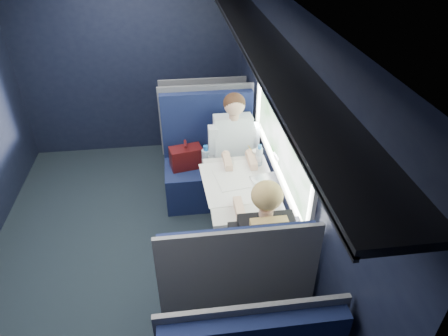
{
  "coord_description": "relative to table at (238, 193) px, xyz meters",
  "views": [
    {
      "loc": [
        0.53,
        -2.86,
        2.88
      ],
      "look_at": [
        0.9,
        0.0,
        0.95
      ],
      "focal_mm": 32.0,
      "sensor_mm": 36.0,
      "label": 1
    }
  ],
  "objects": [
    {
      "name": "ground",
      "position": [
        -1.03,
        0.0,
        -0.67
      ],
      "size": [
        2.8,
        4.2,
        0.01
      ],
      "primitive_type": "cube",
      "color": "black"
    },
    {
      "name": "room_shell",
      "position": [
        -1.01,
        0.0,
        0.81
      ],
      "size": [
        3.0,
        4.4,
        2.4
      ],
      "color": "black",
      "rests_on": "ground"
    },
    {
      "name": "table",
      "position": [
        0.0,
        0.0,
        0.0
      ],
      "size": [
        0.62,
        1.0,
        0.74
      ],
      "color": "#54565E",
      "rests_on": "ground"
    },
    {
      "name": "seat_bay_near",
      "position": [
        -0.19,
        0.87,
        -0.24
      ],
      "size": [
        1.04,
        0.62,
        1.26
      ],
      "color": "#0B1233",
      "rests_on": "ground"
    },
    {
      "name": "seat_bay_far",
      "position": [
        -0.18,
        -0.87,
        -0.25
      ],
      "size": [
        1.04,
        0.62,
        1.26
      ],
      "color": "#0B1233",
      "rests_on": "ground"
    },
    {
      "name": "seat_row_front",
      "position": [
        -0.18,
        1.8,
        -0.25
      ],
      "size": [
        1.04,
        0.51,
        1.16
      ],
      "color": "#0B1233",
      "rests_on": "ground"
    },
    {
      "name": "man",
      "position": [
        0.07,
        0.7,
        0.06
      ],
      "size": [
        0.53,
        0.56,
        1.32
      ],
      "color": "black",
      "rests_on": "ground"
    },
    {
      "name": "woman",
      "position": [
        0.07,
        -0.71,
        0.06
      ],
      "size": [
        0.53,
        0.56,
        1.32
      ],
      "color": "black",
      "rests_on": "ground"
    },
    {
      "name": "papers",
      "position": [
        -0.08,
        0.07,
        0.08
      ],
      "size": [
        0.51,
        0.71,
        0.01
      ],
      "primitive_type": "cube",
      "rotation": [
        0.0,
        0.0,
        0.05
      ],
      "color": "white",
      "rests_on": "table"
    },
    {
      "name": "laptop",
      "position": [
        0.33,
        -0.02,
        0.15
      ],
      "size": [
        0.31,
        0.37,
        0.25
      ],
      "color": "silver",
      "rests_on": "table"
    },
    {
      "name": "bottle_small",
      "position": [
        0.25,
        0.33,
        0.17
      ],
      "size": [
        0.06,
        0.06,
        0.22
      ],
      "color": "silver",
      "rests_on": "table"
    },
    {
      "name": "cup",
      "position": [
        0.24,
        0.44,
        0.12
      ],
      "size": [
        0.07,
        0.07,
        0.09
      ],
      "primitive_type": "cylinder",
      "color": "white",
      "rests_on": "table"
    }
  ]
}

